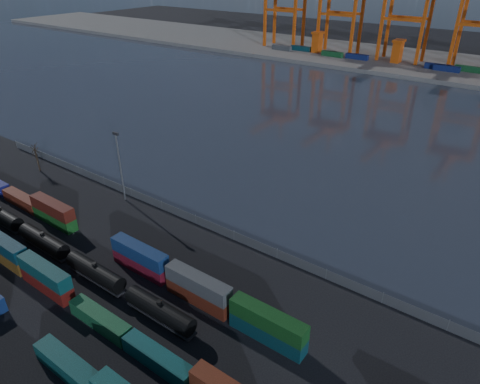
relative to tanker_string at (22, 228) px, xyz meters
The scene contains 12 objects.
ground 35.29m from the tanker_string, ahead, with size 700.00×700.00×0.00m, color black.
harbor_water 106.85m from the tanker_string, 70.88° to the left, with size 700.00×700.00×0.00m, color #292E3B.
far_quay 208.89m from the tanker_string, 80.35° to the left, with size 700.00×70.00×2.00m, color #514F4C.
container_row_south 23.68m from the tanker_string, 36.38° to the right, with size 139.93×2.61×5.56m.
container_row_mid 39.51m from the tanker_string, ahead, with size 140.49×2.41×5.14m.
container_row_north 27.11m from the tanker_string, 14.26° to the left, with size 141.86×2.47×5.27m.
tanker_string is the anchor object (origin of this frame).
waterfront_fence 42.41m from the tanker_string, 34.36° to the left, with size 160.12×0.12×2.20m.
bare_tree 31.62m from the tanker_string, 142.90° to the left, with size 2.05×2.01×7.72m.
yard_light_mast 23.64m from the tanker_string, 77.16° to the left, with size 1.60×0.40×16.60m.
quay_containers 192.90m from the tanker_string, 82.85° to the left, with size 172.58×10.99×2.60m.
straddle_carriers 198.69m from the tanker_string, 80.58° to the left, with size 140.00×7.00×11.10m.
Camera 1 is at (42.02, -27.79, 49.40)m, focal length 32.00 mm.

